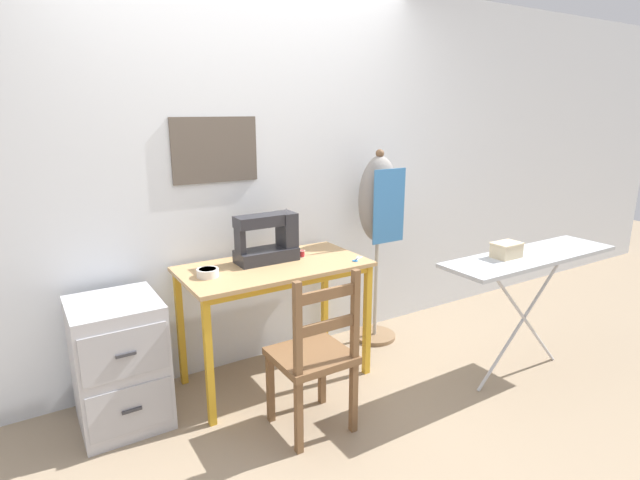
{
  "coord_description": "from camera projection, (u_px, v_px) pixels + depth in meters",
  "views": [
    {
      "loc": [
        -1.31,
        -2.35,
        1.71
      ],
      "look_at": [
        0.32,
        0.27,
        0.9
      ],
      "focal_mm": 28.0,
      "sensor_mm": 36.0,
      "label": 1
    }
  ],
  "objects": [
    {
      "name": "ground_plane",
      "position": [
        299.0,
        399.0,
        3.04
      ],
      "size": [
        14.0,
        14.0,
        0.0
      ],
      "primitive_type": "plane",
      "color": "gray"
    },
    {
      "name": "wall_back",
      "position": [
        247.0,
        178.0,
        3.25
      ],
      "size": [
        10.0,
        0.07,
        2.55
      ],
      "color": "silver",
      "rests_on": "ground_plane"
    },
    {
      "name": "sewing_table",
      "position": [
        276.0,
        280.0,
        3.09
      ],
      "size": [
        1.15,
        0.6,
        0.78
      ],
      "color": "tan",
      "rests_on": "ground_plane"
    },
    {
      "name": "sewing_machine",
      "position": [
        269.0,
        239.0,
        3.13
      ],
      "size": [
        0.4,
        0.18,
        0.32
      ],
      "color": "#28282D",
      "rests_on": "sewing_table"
    },
    {
      "name": "fabric_bowl",
      "position": [
        208.0,
        272.0,
        2.85
      ],
      "size": [
        0.13,
        0.13,
        0.05
      ],
      "color": "silver",
      "rests_on": "sewing_table"
    },
    {
      "name": "scissors",
      "position": [
        356.0,
        260.0,
        3.17
      ],
      "size": [
        0.11,
        0.1,
        0.01
      ],
      "color": "silver",
      "rests_on": "sewing_table"
    },
    {
      "name": "thread_spool_near_machine",
      "position": [
        302.0,
        254.0,
        3.23
      ],
      "size": [
        0.04,
        0.04,
        0.04
      ],
      "color": "red",
      "rests_on": "sewing_table"
    },
    {
      "name": "wooden_chair",
      "position": [
        314.0,
        356.0,
        2.65
      ],
      "size": [
        0.4,
        0.38,
        0.93
      ],
      "color": "brown",
      "rests_on": "ground_plane"
    },
    {
      "name": "filing_cabinet",
      "position": [
        119.0,
        363.0,
        2.74
      ],
      "size": [
        0.46,
        0.49,
        0.72
      ],
      "color": "#B7B7BC",
      "rests_on": "ground_plane"
    },
    {
      "name": "dress_form",
      "position": [
        378.0,
        209.0,
        3.59
      ],
      "size": [
        0.32,
        0.32,
        1.44
      ],
      "color": "#846647",
      "rests_on": "ground_plane"
    },
    {
      "name": "ironing_board",
      "position": [
        530.0,
        261.0,
        3.12
      ],
      "size": [
        1.28,
        0.35,
        0.84
      ],
      "color": "#ADB2B7",
      "rests_on": "ground_plane"
    },
    {
      "name": "storage_box",
      "position": [
        506.0,
        250.0,
        3.03
      ],
      "size": [
        0.18,
        0.12,
        0.09
      ],
      "color": "beige",
      "rests_on": "ironing_board"
    }
  ]
}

